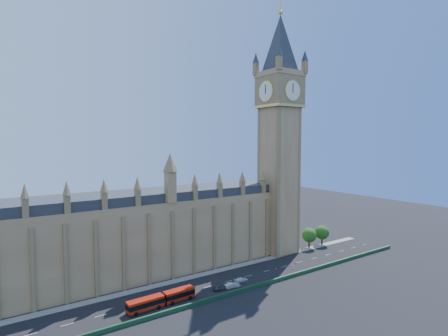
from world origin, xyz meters
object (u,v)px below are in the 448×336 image
red_bus (162,300)px  car_white (241,280)px  car_silver (232,285)px  car_grey (220,288)px

red_bus → car_white: 27.67m
car_silver → car_white: (4.88, 1.97, -0.11)m
car_grey → car_silver: car_silver is taller
red_bus → car_grey: bearing=-3.3°
car_grey → car_white: size_ratio=0.92×
red_bus → car_silver: size_ratio=4.00×
red_bus → car_silver: bearing=-4.6°
red_bus → car_silver: red_bus is taller
red_bus → car_grey: red_bus is taller
car_grey → car_silver: (4.00, -0.61, 0.05)m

